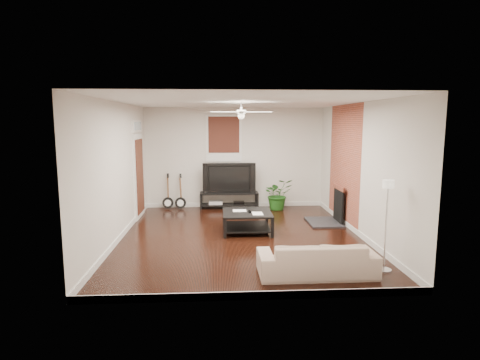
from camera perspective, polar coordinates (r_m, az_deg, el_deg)
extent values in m
cube|color=black|center=(8.38, 0.16, -8.21)|extent=(5.00, 6.00, 0.01)
cube|color=white|center=(8.04, 0.17, 11.29)|extent=(5.00, 6.00, 0.01)
cube|color=silver|center=(11.07, -0.79, 3.24)|extent=(5.00, 0.01, 2.80)
cube|color=silver|center=(5.14, 2.23, -2.77)|extent=(5.00, 0.01, 2.80)
cube|color=silver|center=(8.32, -17.29, 1.15)|extent=(0.01, 6.00, 2.80)
cube|color=silver|center=(8.61, 17.01, 1.40)|extent=(0.01, 6.00, 2.80)
cube|color=#A94F36|center=(9.55, 14.87, 2.14)|extent=(0.02, 2.20, 2.80)
cube|color=black|center=(9.61, 13.03, -3.44)|extent=(0.80, 1.10, 0.92)
cube|color=#3A130F|center=(11.00, -2.36, 6.07)|extent=(1.00, 0.06, 1.30)
cube|color=white|center=(10.17, -14.49, 1.67)|extent=(0.08, 1.00, 2.50)
cube|color=black|center=(11.01, -1.59, -2.95)|extent=(1.62, 0.43, 0.45)
imported|color=black|center=(10.93, -1.60, 0.38)|extent=(1.45, 0.19, 0.84)
cube|color=black|center=(8.70, 1.02, -6.06)|extent=(1.06, 1.06, 0.44)
imported|color=beige|center=(6.42, 11.07, -11.12)|extent=(1.84, 0.73, 0.54)
imported|color=#1E5618|center=(10.84, 5.54, -2.06)|extent=(0.89, 0.81, 0.87)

